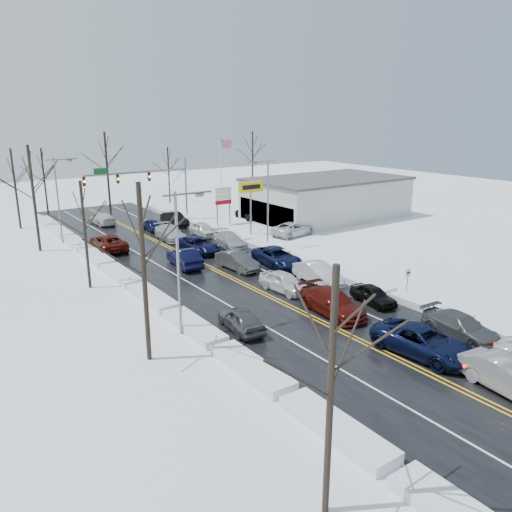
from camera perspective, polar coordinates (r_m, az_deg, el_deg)
ground at (r=39.31m, az=-0.05°, el=-3.88°), size 160.00×160.00×0.00m
road_surface at (r=40.87m, az=-1.66°, el=-3.09°), size 14.00×84.00×0.01m
snow_bank_left at (r=37.51m, az=-11.44°, el=-5.21°), size 1.62×72.00×0.52m
snow_bank_right at (r=45.28m, az=6.40°, el=-1.28°), size 1.62×72.00×0.52m
traffic_signal_mast at (r=63.78m, az=-12.13°, el=8.53°), size 13.28×0.39×8.00m
tires_plus_sign at (r=56.72m, az=-0.61°, el=7.49°), size 3.20×0.34×6.00m
used_vehicles_sign at (r=61.97m, az=-3.76°, el=6.62°), size 2.20×0.22×4.65m
speed_limit_sign at (r=38.70m, az=16.95°, el=-2.37°), size 0.55×0.09×2.35m
flagpole at (r=70.81m, az=-3.94°, el=9.91°), size 1.87×1.20×10.00m
dealership_building at (r=66.99m, az=8.03°, el=6.63°), size 20.40×12.40×5.30m
streetlight_ne at (r=50.58m, az=1.18°, el=6.82°), size 3.20×0.25×9.00m
streetlight_sw at (r=30.38m, az=-8.60°, el=0.44°), size 3.20×0.25×9.00m
streetlight_nw at (r=56.40m, az=-21.56°, el=6.66°), size 3.20×0.25×9.00m
tree_left_a at (r=16.12m, az=8.75°, el=-10.22°), size 3.60×3.60×9.00m
tree_left_b at (r=26.93m, az=-12.92°, el=1.89°), size 4.00×4.00×10.00m
tree_left_c at (r=40.46m, az=-19.14°, el=4.53°), size 3.40×3.40×8.50m
tree_left_d at (r=53.60m, az=-24.28°, el=8.13°), size 4.20×4.20×10.50m
tree_left_e at (r=65.50m, az=-25.98°, el=8.50°), size 3.80×3.80×9.50m
tree_far_b at (r=73.26m, az=-23.17°, el=9.17°), size 3.60×3.60×9.00m
tree_far_c at (r=73.31m, az=-16.75°, el=10.88°), size 4.40×4.40×11.00m
tree_far_d at (r=78.55m, az=-9.99°, el=10.32°), size 3.40×3.40×8.50m
tree_far_e at (r=86.83m, az=-0.40°, el=12.00°), size 4.20×4.20×10.50m
queued_car_1 at (r=28.60m, az=26.92°, el=-13.74°), size 2.35×5.33×1.70m
queued_car_2 at (r=30.75m, az=18.42°, el=-10.65°), size 3.29×6.19×1.66m
queued_car_3 at (r=35.20m, az=8.67°, el=-6.51°), size 2.86×5.92×1.66m
queued_car_4 at (r=39.06m, az=3.20°, el=-4.04°), size 2.16×4.66×1.54m
queued_car_5 at (r=44.46m, az=-2.15°, el=-1.51°), size 1.97×4.88×1.57m
queued_car_6 at (r=50.18m, az=-6.54°, el=0.43°), size 2.76×5.54×1.51m
queued_car_7 at (r=55.71m, az=-9.76°, el=1.87°), size 2.50×5.45×1.55m
queued_car_8 at (r=60.22m, az=-11.65°, el=2.83°), size 1.80×4.02×1.34m
queued_car_11 at (r=33.72m, az=22.24°, el=-8.62°), size 2.41×5.24×1.49m
queued_car_12 at (r=37.53m, az=13.20°, el=-5.31°), size 2.06×4.12×1.35m
queued_car_13 at (r=41.18m, az=7.06°, el=-3.07°), size 2.21×5.16×1.65m
queued_car_14 at (r=45.57m, az=2.43°, el=-1.08°), size 3.34×6.11×1.62m
queued_car_15 at (r=51.66m, az=-3.03°, el=0.97°), size 2.73×5.54×1.55m
queued_car_16 at (r=56.86m, az=-6.04°, el=2.30°), size 1.94×4.50×1.51m
queued_car_17 at (r=62.66m, az=-9.26°, el=3.46°), size 1.73×4.95×1.63m
oncoming_car_0 at (r=45.67m, az=-8.13°, el=-1.19°), size 2.37×5.32×1.70m
oncoming_car_1 at (r=52.78m, az=-16.45°, el=0.65°), size 3.17×6.14×1.66m
oncoming_car_2 at (r=65.34m, az=-17.12°, el=3.47°), size 2.36×5.12×1.45m
oncoming_car_3 at (r=32.30m, az=-1.71°, el=-8.45°), size 2.29×4.53×1.48m
parked_car_0 at (r=56.93m, az=4.27°, el=2.36°), size 5.84×3.30×1.54m
parked_car_1 at (r=61.07m, az=4.60°, el=3.29°), size 2.11×4.93×1.42m
parked_car_2 at (r=65.79m, az=-0.83°, el=4.26°), size 2.44×5.16×1.71m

